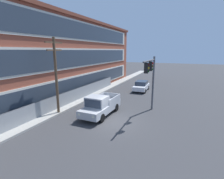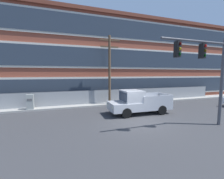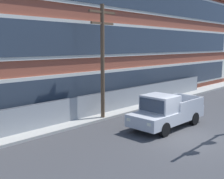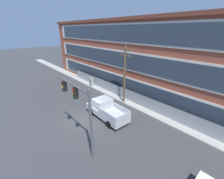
{
  "view_description": "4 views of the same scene",
  "coord_description": "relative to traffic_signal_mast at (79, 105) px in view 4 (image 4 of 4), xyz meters",
  "views": [
    {
      "loc": [
        -13.55,
        -5.45,
        6.33
      ],
      "look_at": [
        2.97,
        1.55,
        2.3
      ],
      "focal_mm": 28.0,
      "sensor_mm": 36.0,
      "label": 1
    },
    {
      "loc": [
        -5.19,
        -9.4,
        3.47
      ],
      "look_at": [
        -0.51,
        4.23,
        1.97
      ],
      "focal_mm": 24.0,
      "sensor_mm": 36.0,
      "label": 2
    },
    {
      "loc": [
        -13.14,
        -6.91,
        4.95
      ],
      "look_at": [
        -0.94,
        4.55,
        2.32
      ],
      "focal_mm": 45.0,
      "sensor_mm": 36.0,
      "label": 3
    },
    {
      "loc": [
        12.64,
        -7.02,
        9.3
      ],
      "look_at": [
        1.13,
        2.96,
        3.15
      ],
      "focal_mm": 24.0,
      "sensor_mm": 36.0,
      "label": 4
    }
  ],
  "objects": [
    {
      "name": "pickup_truck_silver",
      "position": [
        -2.37,
        4.4,
        -3.08
      ],
      "size": [
        5.54,
        2.26,
        2.08
      ],
      "color": "#B2B5BA",
      "rests_on": "ground"
    },
    {
      "name": "chain_link_fence",
      "position": [
        -3.1,
        9.36,
        -3.2
      ],
      "size": [
        29.51,
        0.06,
        1.66
      ],
      "color": "gray",
      "rests_on": "ground"
    },
    {
      "name": "electrical_cabinet",
      "position": [
        -11.51,
        8.55,
        -3.26
      ],
      "size": [
        0.6,
        0.48,
        1.57
      ],
      "color": "#939993",
      "rests_on": "ground"
    },
    {
      "name": "utility_pole_near_corner",
      "position": [
        -3.66,
        8.51,
        0.14
      ],
      "size": [
        2.29,
        0.26,
        7.56
      ],
      "color": "brown",
      "rests_on": "ground"
    },
    {
      "name": "sidewalk_building_side",
      "position": [
        -3.53,
        9.15,
        -3.97
      ],
      "size": [
        80.0,
        1.8,
        0.16
      ],
      "primitive_type": "cube",
      "color": "#9E9B93",
      "rests_on": "ground"
    },
    {
      "name": "brick_mill_building",
      "position": [
        -1.73,
        14.19,
        1.34
      ],
      "size": [
        49.08,
        8.87,
        10.76
      ],
      "color": "brown",
      "rests_on": "ground"
    },
    {
      "name": "traffic_signal_mast",
      "position": [
        0.0,
        0.0,
        0.0
      ],
      "size": [
        5.04,
        0.43,
        5.72
      ],
      "color": "#4C4C51",
      "rests_on": "ground"
    },
    {
      "name": "ground_plane",
      "position": [
        -3.53,
        2.35,
        -4.05
      ],
      "size": [
        160.0,
        160.0,
        0.0
      ],
      "primitive_type": "plane",
      "color": "#38383A"
    }
  ]
}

